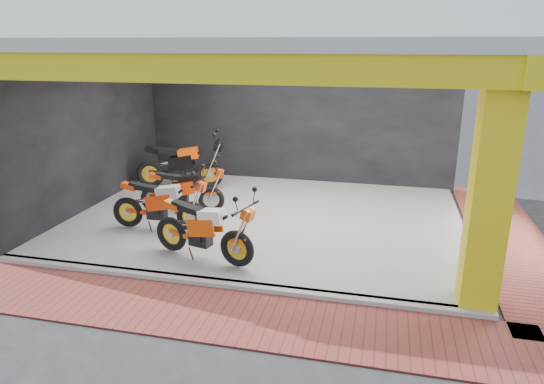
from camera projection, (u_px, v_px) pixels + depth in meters
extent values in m
plane|color=#2D2D30|center=(240.00, 260.00, 8.48)|extent=(80.00, 80.00, 0.00)
cube|color=beige|center=(267.00, 218.00, 10.33)|extent=(8.00, 6.00, 0.10)
cube|color=beige|center=(267.00, 45.00, 9.28)|extent=(8.40, 6.40, 0.20)
cube|color=black|center=(295.00, 118.00, 12.71)|extent=(8.20, 0.20, 3.50)
cube|color=black|center=(88.00, 132.00, 10.74)|extent=(0.20, 6.20, 3.50)
cube|color=yellow|center=(490.00, 191.00, 6.44)|extent=(0.50, 0.50, 3.50)
cube|color=yellow|center=(213.00, 68.00, 6.58)|extent=(8.40, 0.30, 0.40)
cube|color=yellow|center=(488.00, 63.00, 8.48)|extent=(0.30, 6.40, 0.40)
cube|color=beige|center=(220.00, 284.00, 7.52)|extent=(8.00, 0.20, 0.10)
cube|color=maroon|center=(202.00, 312.00, 6.80)|extent=(9.00, 1.40, 0.03)
cube|color=maroon|center=(510.00, 240.00, 9.27)|extent=(1.40, 7.00, 0.03)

